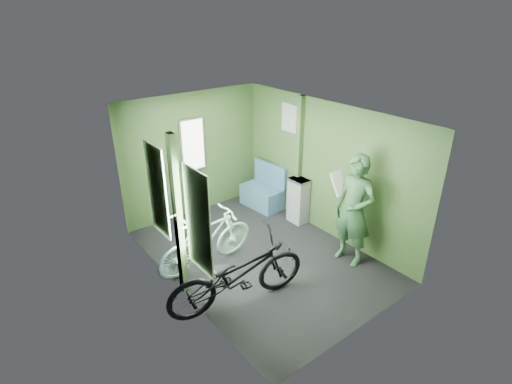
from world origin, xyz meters
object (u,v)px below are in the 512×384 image
at_px(passenger, 354,211).
at_px(waste_box, 298,201).
at_px(bicycle_mint, 209,268).
at_px(bench_seat, 263,194).
at_px(bicycle_black, 239,304).

bearing_deg(passenger, waste_box, 165.88).
bearing_deg(bicycle_mint, bench_seat, -61.84).
height_order(bicycle_mint, bench_seat, bench_seat).
relative_size(bicycle_black, waste_box, 2.27).
bearing_deg(bench_seat, waste_box, -87.63).
bearing_deg(passenger, bench_seat, 172.16).
relative_size(bicycle_black, passenger, 1.10).
distance_m(bicycle_black, passenger, 2.18).
bearing_deg(bench_seat, bicycle_mint, -155.55).
distance_m(bicycle_mint, bench_seat, 2.27).
xyz_separation_m(waste_box, bench_seat, (-0.12, 0.89, -0.17)).
distance_m(bicycle_black, bicycle_mint, 0.97).
bearing_deg(bench_seat, passenger, -97.65).
bearing_deg(bicycle_mint, waste_box, -85.15).
bearing_deg(passenger, bicycle_mint, -127.61).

